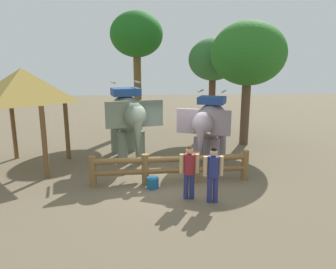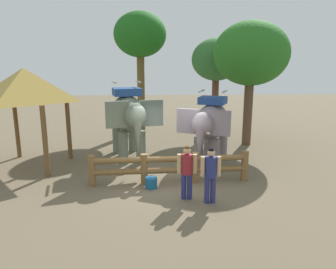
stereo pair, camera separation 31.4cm
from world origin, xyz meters
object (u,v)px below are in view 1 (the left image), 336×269
log_fence (171,166)px  feed_bucket (153,183)px  elephant_center (210,123)px  tourist_man_in_blue (213,171)px  thatched_shelter (23,86)px  tree_far_left (213,61)px  tree_far_right (248,54)px  tourist_woman_in_black (189,168)px  elephant_near_left (127,116)px  tree_back_center (137,37)px

log_fence → feed_bucket: (-0.64, -0.42, -0.43)m
elephant_center → tourist_man_in_blue: 3.77m
thatched_shelter → feed_bucket: bearing=-27.8°
tree_far_left → tree_far_right: bearing=-64.2°
tourist_woman_in_black → tourist_man_in_blue: size_ratio=0.99×
elephant_center → log_fence: bearing=-130.8°
log_fence → tourist_woman_in_black: 1.45m
tourist_woman_in_black → tree_far_left: size_ratio=0.31×
elephant_center → feed_bucket: elephant_center is taller
elephant_near_left → elephant_center: size_ratio=1.11×
log_fence → tree_far_right: (4.12, 5.01, 3.82)m
tree_far_left → thatched_shelter: bearing=-147.4°
thatched_shelter → tree_far_left: 9.96m
thatched_shelter → feed_bucket: (4.77, -2.51, -2.99)m
elephant_center → tree_far_left: (1.21, 5.42, 2.46)m
tourist_woman_in_black → thatched_shelter: thatched_shelter is taller
elephant_near_left → tree_back_center: 6.77m
elephant_center → tree_far_left: tree_far_left is taller
tree_far_right → tourist_man_in_blue: bearing=-114.5°
elephant_near_left → tree_far_right: (5.70, 2.10, 2.57)m
tourist_woman_in_black → elephant_center: bearing=68.8°
elephant_near_left → log_fence: bearing=-61.4°
log_fence → tourist_man_in_blue: 2.00m
tree_far_right → tourist_woman_in_black: bearing=-120.2°
tourist_man_in_blue → feed_bucket: tourist_man_in_blue is taller
elephant_near_left → tourist_woman_in_black: size_ratio=2.36×
tourist_man_in_blue → tree_back_center: bearing=102.9°
log_fence → feed_bucket: 0.87m
tourist_man_in_blue → feed_bucket: (-1.73, 1.22, -0.79)m
elephant_near_left → thatched_shelter: size_ratio=1.02×
tourist_woman_in_black → feed_bucket: tourist_woman_in_black is taller
log_fence → tourist_woman_in_black: size_ratio=3.29×
thatched_shelter → tree_far_left: (8.36, 5.34, 0.96)m
log_fence → thatched_shelter: size_ratio=1.42×
log_fence → tree_back_center: (-1.25, 8.61, 4.87)m
tourist_woman_in_black → thatched_shelter: bearing=149.6°
tree_back_center → feed_bucket: size_ratio=17.36×
log_fence → tourist_woman_in_black: bearing=-71.8°
log_fence → elephant_near_left: (-1.58, 2.91, 1.24)m
elephant_near_left → feed_bucket: (0.94, -3.32, -1.67)m
elephant_near_left → tourist_man_in_blue: elephant_near_left is taller
elephant_center → tree_far_right: size_ratio=0.59×
tree_back_center → tree_far_right: (5.37, -3.61, -1.06)m
thatched_shelter → feed_bucket: 6.16m
thatched_shelter → tree_far_left: tree_far_left is taller
tree_back_center → tree_far_right: tree_back_center is taller
tree_far_left → log_fence: bearing=-111.6°
tourist_man_in_blue → tree_far_left: size_ratio=0.31×
tourist_man_in_blue → elephant_center: bearing=80.0°
tourist_man_in_blue → feed_bucket: size_ratio=4.23×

